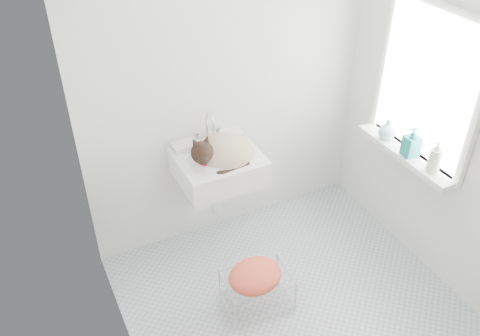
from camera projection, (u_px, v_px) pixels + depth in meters
name	position (u px, v px, depth m)	size (l,w,h in m)	color
floor	(291.00, 301.00, 3.60)	(2.20, 2.00, 0.02)	#B5BEC4
back_wall	(228.00, 83.00, 3.61)	(2.20, 0.02, 2.50)	white
right_wall	(449.00, 111.00, 3.28)	(0.02, 2.00, 2.50)	white
left_wall	(111.00, 209.00, 2.48)	(0.02, 2.00, 2.50)	white
window_glass	(429.00, 85.00, 3.36)	(0.01, 0.80, 1.00)	white
window_frame	(427.00, 86.00, 3.36)	(0.04, 0.90, 1.10)	white
windowsill	(405.00, 154.00, 3.63)	(0.16, 0.88, 0.04)	white
sink	(218.00, 156.00, 3.58)	(0.59, 0.51, 0.23)	white
faucet	(208.00, 127.00, 3.63)	(0.21, 0.15, 0.21)	silver
cat	(221.00, 152.00, 3.55)	(0.49, 0.42, 0.29)	#C3B18D
wire_rack	(257.00, 288.00, 3.50)	(0.44, 0.31, 0.26)	silver
towel	(255.00, 281.00, 3.37)	(0.37, 0.26, 0.15)	#CB6000
bottle_a	(432.00, 172.00, 3.42)	(0.08, 0.08, 0.20)	white
bottle_b	(409.00, 155.00, 3.59)	(0.10, 0.10, 0.22)	#13706A
bottle_c	(386.00, 138.00, 3.77)	(0.13, 0.13, 0.16)	#C6ECF8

